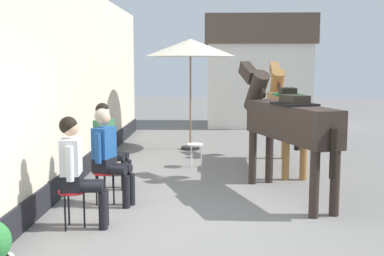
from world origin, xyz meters
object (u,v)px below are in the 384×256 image
at_px(seated_visitor_middle, 108,151).
at_px(saddled_horse_far, 285,108).
at_px(seated_visitor_near, 77,166).
at_px(cafe_parasol, 190,48).
at_px(saddled_horse_near, 286,121).
at_px(spare_stool_white, 195,147).
at_px(satchel_bag, 119,169).
at_px(seated_visitor_far, 108,141).

relative_size(seated_visitor_middle, saddled_horse_far, 0.46).
bearing_deg(seated_visitor_near, cafe_parasol, 78.37).
relative_size(seated_visitor_middle, cafe_parasol, 0.54).
relative_size(saddled_horse_near, saddled_horse_far, 0.96).
distance_m(saddled_horse_near, cafe_parasol, 4.53).
xyz_separation_m(seated_visitor_middle, cafe_parasol, (0.99, 4.62, 1.59)).
xyz_separation_m(cafe_parasol, spare_stool_white, (0.16, -2.00, -1.96)).
xyz_separation_m(saddled_horse_near, spare_stool_white, (-1.45, 2.06, -0.76)).
relative_size(saddled_horse_near, spare_stool_white, 6.24).
relative_size(seated_visitor_near, satchel_bag, 4.96).
bearing_deg(seated_visitor_middle, saddled_horse_far, 42.97).
bearing_deg(spare_stool_white, seated_visitor_middle, -113.73).
xyz_separation_m(seated_visitor_near, seated_visitor_far, (-0.03, 1.99, 0.00)).
bearing_deg(saddled_horse_near, cafe_parasol, 111.66).
bearing_deg(saddled_horse_far, seated_visitor_middle, -137.03).
bearing_deg(cafe_parasol, seated_visitor_middle, -102.08).
xyz_separation_m(cafe_parasol, satchel_bag, (-1.20, -2.73, -2.26)).
xyz_separation_m(seated_visitor_middle, seated_visitor_far, (-0.21, 0.96, 0.00)).
bearing_deg(satchel_bag, saddled_horse_near, 38.30).
bearing_deg(saddled_horse_near, spare_stool_white, 125.06).
xyz_separation_m(spare_stool_white, satchel_bag, (-1.36, -0.73, -0.30)).
distance_m(saddled_horse_near, satchel_bag, 3.29).
bearing_deg(saddled_horse_near, seated_visitor_far, 171.93).
xyz_separation_m(seated_visitor_near, cafe_parasol, (1.16, 5.66, 1.59)).
bearing_deg(spare_stool_white, cafe_parasol, 94.71).
xyz_separation_m(seated_visitor_far, satchel_bag, (-0.00, 0.94, -0.68)).
bearing_deg(cafe_parasol, saddled_horse_far, -45.04).
relative_size(seated_visitor_near, cafe_parasol, 0.54).
bearing_deg(seated_visitor_far, cafe_parasol, 71.92).
bearing_deg(seated_visitor_far, satchel_bag, 90.16).
bearing_deg(seated_visitor_far, saddled_horse_near, -8.07).
distance_m(seated_visitor_far, saddled_horse_far, 3.59).
bearing_deg(seated_visitor_near, seated_visitor_far, 90.92).
bearing_deg(cafe_parasol, saddled_horse_near, -68.34).
height_order(seated_visitor_middle, seated_visitor_far, same).
distance_m(seated_visitor_near, satchel_bag, 3.01).
relative_size(seated_visitor_far, saddled_horse_far, 0.46).
relative_size(seated_visitor_far, saddled_horse_near, 0.48).
xyz_separation_m(saddled_horse_far, cafe_parasol, (-1.91, 1.92, 1.20)).
height_order(seated_visitor_near, saddled_horse_near, saddled_horse_near).
xyz_separation_m(saddled_horse_near, cafe_parasol, (-1.61, 4.06, 1.20)).
distance_m(seated_visitor_middle, saddled_horse_near, 2.69).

